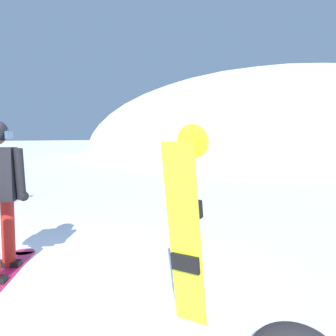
# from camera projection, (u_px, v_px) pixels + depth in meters

# --- Properties ---
(ridge_peak_main) EXTENTS (35.39, 31.85, 14.64)m
(ridge_peak_main) POSITION_uv_depth(u_px,v_px,m) (279.00, 155.00, 32.14)
(ridge_peak_main) COLOR white
(ridge_peak_main) RESTS_ON ground
(spare_snowboard) EXTENTS (0.28, 0.29, 1.64)m
(spare_snowboard) POSITION_uv_depth(u_px,v_px,m) (186.00, 225.00, 2.87)
(spare_snowboard) COLOR yellow
(spare_snowboard) RESTS_ON ground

